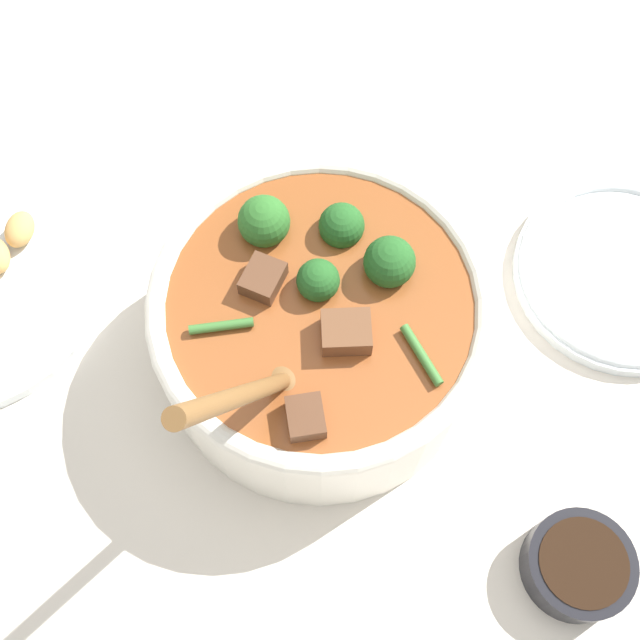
% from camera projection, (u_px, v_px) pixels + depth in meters
% --- Properties ---
extents(ground_plane, '(4.00, 4.00, 0.00)m').
position_uv_depth(ground_plane, '(320.00, 353.00, 0.68)').
color(ground_plane, silver).
extents(stew_bowl, '(0.26, 0.28, 0.30)m').
position_uv_depth(stew_bowl, '(320.00, 323.00, 0.63)').
color(stew_bowl, white).
rests_on(stew_bowl, ground_plane).
extents(condiment_bowl, '(0.08, 0.08, 0.03)m').
position_uv_depth(condiment_bowl, '(578.00, 565.00, 0.59)').
color(condiment_bowl, black).
rests_on(condiment_bowl, ground_plane).
extents(empty_plate, '(0.19, 0.19, 0.02)m').
position_uv_depth(empty_plate, '(623.00, 273.00, 0.70)').
color(empty_plate, white).
rests_on(empty_plate, ground_plane).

